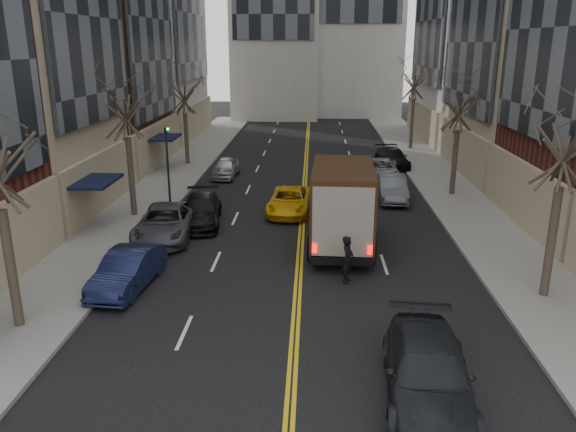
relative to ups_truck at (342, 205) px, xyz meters
name	(u,v)px	position (x,y,z in m)	size (l,w,h in m)	color
sidewalk_left	(165,184)	(-10.81, 10.86, -1.82)	(4.00, 66.00, 0.15)	slate
sidewalk_right	(447,187)	(7.19, 10.86, -1.82)	(4.00, 66.00, 0.15)	slate
tree_lf_mid	(124,89)	(-10.61, 3.86, 4.70)	(3.20, 3.20, 8.91)	#382D23
tree_lf_far	(183,82)	(-10.61, 16.86, 4.13)	(3.20, 3.20, 8.12)	#382D23
tree_rt_near	(570,117)	(6.99, -5.14, 4.56)	(3.20, 3.20, 8.71)	#382D23
tree_rt_mid	(461,90)	(6.99, 8.86, 4.27)	(3.20, 3.20, 8.32)	#382D23
tree_rt_far	(416,68)	(6.99, 23.86, 4.85)	(3.20, 3.20, 9.11)	#382D23
traffic_signal	(167,157)	(-9.21, 5.85, 0.92)	(0.29, 0.26, 4.70)	black
ups_truck	(342,205)	(0.00, 0.00, 0.00)	(3.03, 6.96, 3.76)	black
observer_sedan	(428,372)	(1.66, -11.29, -1.13)	(2.60, 5.44, 1.53)	black
taxi	(290,201)	(-2.52, 5.03, -1.24)	(2.17, 4.70, 1.31)	#DCA209
pedestrian	(348,260)	(0.05, -4.02, -0.97)	(0.67, 0.44, 1.85)	black
parked_lf_b	(128,270)	(-8.11, -4.91, -1.18)	(1.51, 4.32, 1.42)	#111636
parked_lf_c	(166,222)	(-8.11, 0.74, -1.15)	(2.48, 5.37, 1.49)	#46484D
parked_lf_d	(200,211)	(-6.91, 2.84, -1.18)	(1.99, 4.90, 1.42)	black
parked_lf_e	(226,168)	(-7.19, 13.13, -1.25)	(1.53, 3.80, 1.30)	#A5A9AD
parked_rt_a	(392,188)	(3.29, 7.80, -1.17)	(1.52, 4.36, 1.44)	#53575C
parked_rt_b	(381,169)	(3.29, 13.06, -1.24)	(2.17, 4.70, 1.31)	#A8ACB0
parked_rt_c	(392,158)	(4.49, 16.81, -1.20)	(1.93, 4.75, 1.38)	black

